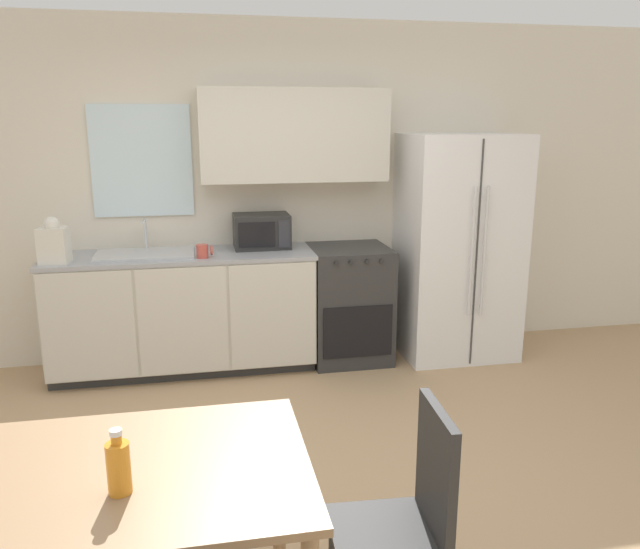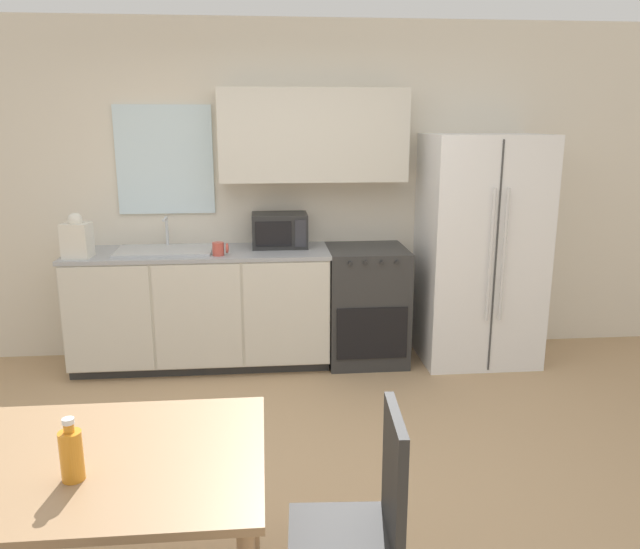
{
  "view_description": "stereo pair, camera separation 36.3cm",
  "coord_description": "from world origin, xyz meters",
  "px_view_note": "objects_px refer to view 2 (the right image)",
  "views": [
    {
      "loc": [
        -0.4,
        -2.93,
        1.92
      ],
      "look_at": [
        0.29,
        0.53,
        1.05
      ],
      "focal_mm": 35.0,
      "sensor_mm": 36.0,
      "label": 1
    },
    {
      "loc": [
        -0.04,
        -2.98,
        1.92
      ],
      "look_at": [
        0.29,
        0.53,
        1.05
      ],
      "focal_mm": 35.0,
      "sensor_mm": 36.0,
      "label": 2
    }
  ],
  "objects_px": {
    "dining_table": "(89,483)",
    "drink_bottle": "(72,454)",
    "refrigerator": "(480,250)",
    "oven_range": "(366,305)",
    "coffee_mug": "(219,249)",
    "dining_chair_side": "(370,513)",
    "microwave": "(280,230)"
  },
  "relations": [
    {
      "from": "dining_table",
      "to": "drink_bottle",
      "type": "distance_m",
      "value": 0.23
    },
    {
      "from": "dining_table",
      "to": "drink_bottle",
      "type": "height_order",
      "value": "drink_bottle"
    },
    {
      "from": "refrigerator",
      "to": "coffee_mug",
      "type": "xyz_separation_m",
      "value": [
        -2.06,
        -0.13,
        0.08
      ]
    },
    {
      "from": "oven_range",
      "to": "drink_bottle",
      "type": "distance_m",
      "value": 3.27
    },
    {
      "from": "dining_chair_side",
      "to": "oven_range",
      "type": "bearing_deg",
      "value": -5.48
    },
    {
      "from": "microwave",
      "to": "dining_chair_side",
      "type": "distance_m",
      "value": 3.02
    },
    {
      "from": "microwave",
      "to": "drink_bottle",
      "type": "xyz_separation_m",
      "value": [
        -0.77,
        -3.02,
        -0.21
      ]
    },
    {
      "from": "refrigerator",
      "to": "coffee_mug",
      "type": "relative_size",
      "value": 15.21
    },
    {
      "from": "microwave",
      "to": "coffee_mug",
      "type": "bearing_deg",
      "value": -147.4
    },
    {
      "from": "coffee_mug",
      "to": "dining_chair_side",
      "type": "bearing_deg",
      "value": -75.4
    },
    {
      "from": "oven_range",
      "to": "dining_chair_side",
      "type": "distance_m",
      "value": 2.88
    },
    {
      "from": "coffee_mug",
      "to": "drink_bottle",
      "type": "bearing_deg",
      "value": -96.52
    },
    {
      "from": "oven_range",
      "to": "refrigerator",
      "type": "height_order",
      "value": "refrigerator"
    },
    {
      "from": "oven_range",
      "to": "dining_table",
      "type": "bearing_deg",
      "value": -117.77
    },
    {
      "from": "oven_range",
      "to": "refrigerator",
      "type": "xyz_separation_m",
      "value": [
        0.91,
        -0.04,
        0.44
      ]
    },
    {
      "from": "microwave",
      "to": "coffee_mug",
      "type": "xyz_separation_m",
      "value": [
        -0.46,
        -0.3,
        -0.08
      ]
    },
    {
      "from": "oven_range",
      "to": "dining_chair_side",
      "type": "height_order",
      "value": "oven_range"
    },
    {
      "from": "coffee_mug",
      "to": "microwave",
      "type": "bearing_deg",
      "value": 32.6
    },
    {
      "from": "microwave",
      "to": "dining_chair_side",
      "type": "relative_size",
      "value": 0.47
    },
    {
      "from": "drink_bottle",
      "to": "oven_range",
      "type": "bearing_deg",
      "value": 63.25
    },
    {
      "from": "dining_table",
      "to": "refrigerator",
      "type": "bearing_deg",
      "value": 49.03
    },
    {
      "from": "coffee_mug",
      "to": "drink_bottle",
      "type": "distance_m",
      "value": 2.74
    },
    {
      "from": "oven_range",
      "to": "microwave",
      "type": "xyz_separation_m",
      "value": [
        -0.69,
        0.12,
        0.6
      ]
    },
    {
      "from": "refrigerator",
      "to": "dining_table",
      "type": "distance_m",
      "value": 3.62
    },
    {
      "from": "microwave",
      "to": "dining_table",
      "type": "distance_m",
      "value": 3.01
    },
    {
      "from": "coffee_mug",
      "to": "drink_bottle",
      "type": "xyz_separation_m",
      "value": [
        -0.31,
        -2.72,
        -0.13
      ]
    },
    {
      "from": "dining_table",
      "to": "drink_bottle",
      "type": "xyz_separation_m",
      "value": [
        -0.01,
        -0.13,
        0.19
      ]
    },
    {
      "from": "microwave",
      "to": "dining_chair_side",
      "type": "xyz_separation_m",
      "value": [
        0.23,
        -2.96,
        -0.54
      ]
    },
    {
      "from": "microwave",
      "to": "dining_table",
      "type": "height_order",
      "value": "microwave"
    },
    {
      "from": "microwave",
      "to": "dining_chair_side",
      "type": "height_order",
      "value": "microwave"
    },
    {
      "from": "oven_range",
      "to": "dining_table",
      "type": "xyz_separation_m",
      "value": [
        -1.46,
        -2.77,
        0.2
      ]
    },
    {
      "from": "microwave",
      "to": "drink_bottle",
      "type": "bearing_deg",
      "value": -104.38
    }
  ]
}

